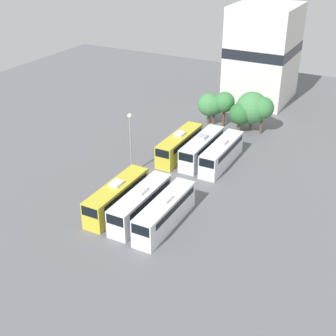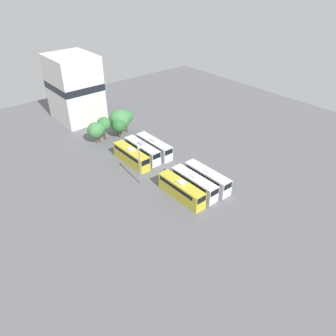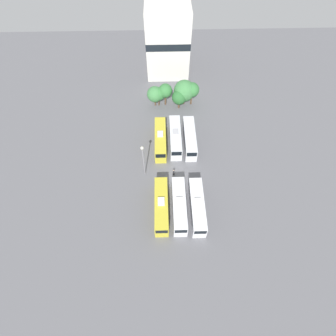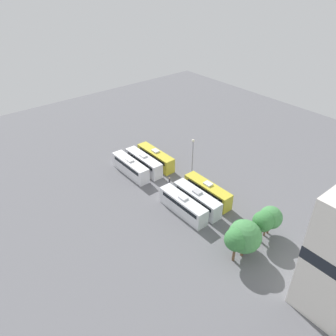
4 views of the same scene
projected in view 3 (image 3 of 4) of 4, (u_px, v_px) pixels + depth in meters
ground_plane at (177, 174)px, 54.49m from camera, size 118.45×118.45×0.00m
bus_0 at (161, 206)px, 48.21m from camera, size 2.46×10.66×3.68m
bus_1 at (179, 205)px, 48.25m from camera, size 2.46×10.66×3.68m
bus_2 at (197, 206)px, 48.14m from camera, size 2.46×10.66×3.68m
bus_3 at (160, 139)px, 57.71m from camera, size 2.46×10.66×3.68m
bus_4 at (175, 137)px, 58.06m from camera, size 2.46×10.66×3.68m
bus_5 at (190, 138)px, 57.93m from camera, size 2.46×10.66×3.68m
worker_person at (174, 173)px, 53.75m from camera, size 0.36×0.36×1.71m
light_pole at (143, 157)px, 49.81m from camera, size 0.60×0.60×8.68m
tree_0 at (155, 94)px, 64.04m from camera, size 3.86×3.86×5.37m
tree_1 at (159, 94)px, 63.96m from camera, size 3.26×3.26×5.20m
tree_2 at (165, 91)px, 63.62m from camera, size 3.38×3.38×5.92m
tree_3 at (179, 97)px, 63.64m from camera, size 3.55×3.55×5.05m
tree_4 at (184, 91)px, 63.98m from camera, size 5.18×5.18×6.58m
tree_5 at (192, 90)px, 63.63m from camera, size 3.55×3.55×6.13m
depot_building at (168, 37)px, 69.04m from camera, size 11.18×13.22×17.61m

